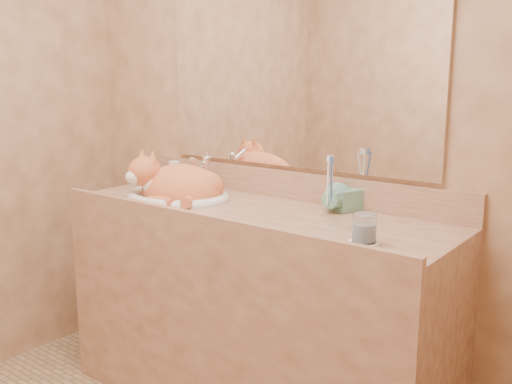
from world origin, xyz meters
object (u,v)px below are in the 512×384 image
Objects in this scene: sink_basin at (177,181)px; cat at (176,184)px; soap_dispenser at (336,188)px; water_glass at (364,228)px; vanity_counter at (252,312)px; toothbrush_cup at (329,202)px.

cat reaches higher than sink_basin.
water_glass is at bearing -28.09° from soap_dispenser.
vanity_counter is 4.05× the size of cat.
soap_dispenser reaches higher than cat.
sink_basin is (-0.39, -0.02, 0.50)m from vanity_counter.
water_glass is at bearing -43.65° from toothbrush_cup.
water_glass is (0.57, -0.16, 0.48)m from vanity_counter.
soap_dispenser is 2.11× the size of water_glass.
sink_basin reaches higher than toothbrush_cup.
sink_basin is at bearing -177.08° from vanity_counter.
cat is 3.64× the size of toothbrush_cup.
toothbrush_cup is at bearing 13.99° from cat.
vanity_counter is at bearing 14.63° from sink_basin.
soap_dispenser is at bearing 92.58° from toothbrush_cup.
soap_dispenser reaches higher than sink_basin.
vanity_counter is 14.74× the size of toothbrush_cup.
cat is at bearing -175.87° from vanity_counter.
water_glass is at bearing 3.37° from sink_basin.
cat is 0.70m from soap_dispenser.
vanity_counter is at bearing -157.66° from toothbrush_cup.
toothbrush_cup reaches higher than vanity_counter.
vanity_counter is 0.61m from soap_dispenser.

